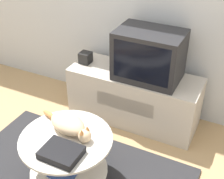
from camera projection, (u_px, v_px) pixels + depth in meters
tv_stand at (134, 97)px, 3.01m from camera, size 1.24×0.44×0.51m
tv at (149, 55)px, 2.70m from camera, size 0.57×0.39×0.44m
speaker at (86, 58)px, 3.03m from camera, size 0.11×0.11×0.11m
coffee_table at (68, 154)px, 2.31m from camera, size 0.67×0.67×0.43m
dvd_box at (61, 153)px, 2.06m from camera, size 0.26×0.21×0.05m
cat at (69, 124)px, 2.26m from camera, size 0.51×0.26×0.13m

